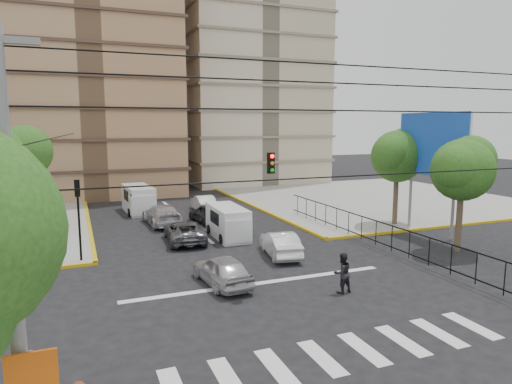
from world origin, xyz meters
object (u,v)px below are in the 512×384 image
car_silver_front_left (222,270)px  pedestrian_crosswalk (342,273)px  van_right_lane (229,223)px  car_white_front_right (280,244)px  traffic_light_nw (78,206)px  van_left_lane (139,200)px

car_silver_front_left → pedestrian_crosswalk: size_ratio=2.29×
car_silver_front_left → van_right_lane: bearing=-116.3°
car_silver_front_left → pedestrian_crosswalk: 5.52m
van_right_lane → car_white_front_right: size_ratio=1.07×
traffic_light_nw → car_white_front_right: size_ratio=1.02×
traffic_light_nw → car_silver_front_left: size_ratio=1.06×
van_left_lane → car_silver_front_left: bearing=-90.2°
traffic_light_nw → van_left_lane: size_ratio=0.85×
van_right_lane → pedestrian_crosswalk: (1.56, -11.25, -0.10)m
van_left_lane → car_silver_front_left: size_ratio=1.24×
van_right_lane → van_left_lane: size_ratio=0.89×
car_white_front_right → van_right_lane: bearing=-64.3°
traffic_light_nw → car_silver_front_left: 8.94m
pedestrian_crosswalk → van_right_lane: bearing=-86.6°
car_white_front_right → traffic_light_nw: bearing=-5.0°
van_left_lane → pedestrian_crosswalk: (5.89, -22.38, -0.20)m
van_right_lane → van_left_lane: (-4.33, 11.13, 0.10)m
traffic_light_nw → car_silver_front_left: (6.08, -6.10, -2.40)m
traffic_light_nw → van_left_lane: bearing=70.0°
van_right_lane → pedestrian_crosswalk: 11.36m
traffic_light_nw → van_right_lane: (9.18, 2.18, -2.11)m
van_left_lane → pedestrian_crosswalk: size_ratio=2.84×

